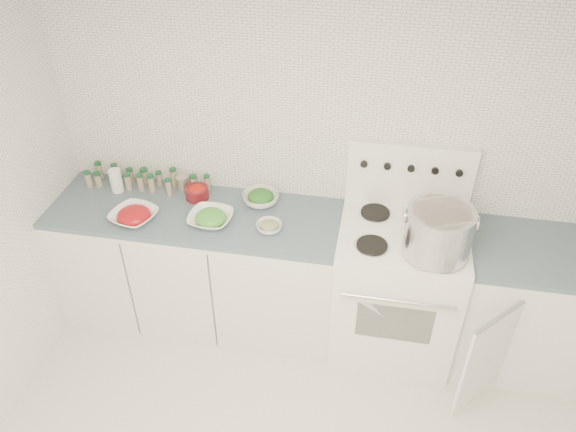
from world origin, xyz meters
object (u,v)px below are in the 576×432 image
Objects in this scene: stove at (396,285)px; bowl_snowpea at (211,218)px; bowl_tomato at (134,216)px; stock_pot at (439,230)px.

bowl_snowpea is at bearing -175.69° from stove.
bowl_tomato is 0.47m from bowl_snowpea.
stock_pot is 1.39× the size of bowl_snowpea.
stock_pot is 1.81m from bowl_tomato.
stock_pot reaches higher than bowl_snowpea.
stove reaches higher than stock_pot.
stove is 1.70m from bowl_tomato.
stove reaches higher than bowl_snowpea.
stove is at bearing 4.31° from bowl_snowpea.
stove is 0.65m from stock_pot.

